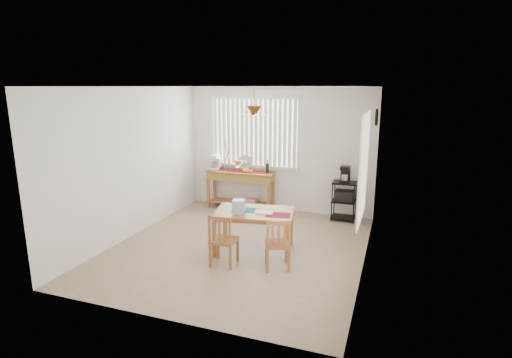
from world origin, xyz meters
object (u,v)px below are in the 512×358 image
at_px(wire_cart, 344,197).
at_px(dining_table, 254,216).
at_px(chair_left, 223,240).
at_px(chair_right, 278,244).
at_px(cart_items, 345,174).
at_px(sideboard, 241,181).

height_order(wire_cart, dining_table, wire_cart).
distance_m(chair_left, chair_right, 0.81).
height_order(dining_table, chair_left, chair_left).
bearing_deg(cart_items, chair_left, -117.26).
relative_size(wire_cart, chair_left, 0.98).
bearing_deg(dining_table, chair_right, -43.45).
relative_size(wire_cart, chair_right, 1.00).
height_order(chair_left, chair_right, chair_left).
bearing_deg(wire_cart, cart_items, 90.00).
height_order(sideboard, chair_right, sideboard).
relative_size(sideboard, wire_cart, 1.89).
bearing_deg(chair_right, sideboard, 121.84).
xyz_separation_m(sideboard, cart_items, (2.21, -0.01, 0.30)).
bearing_deg(wire_cart, dining_table, -119.54).
relative_size(sideboard, dining_table, 1.08).
bearing_deg(wire_cart, sideboard, 179.42).
relative_size(cart_items, dining_table, 0.24).
bearing_deg(chair_right, chair_left, -169.21).
height_order(sideboard, chair_left, sideboard).
distance_m(cart_items, chair_right, 2.70).
relative_size(sideboard, chair_left, 1.85).
bearing_deg(chair_left, cart_items, 62.74).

